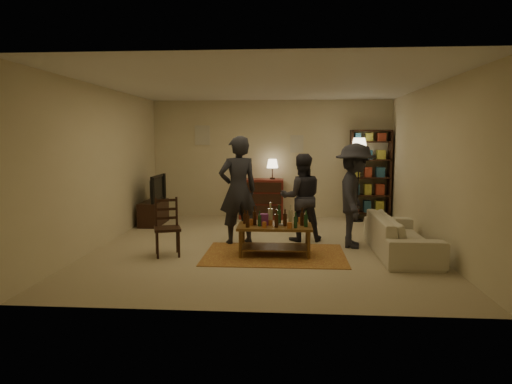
# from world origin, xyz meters

# --- Properties ---
(floor) EXTENTS (6.00, 6.00, 0.00)m
(floor) POSITION_xyz_m (0.00, 0.00, 0.00)
(floor) COLOR #C6B793
(floor) RESTS_ON ground
(room_shell) EXTENTS (6.00, 6.00, 6.00)m
(room_shell) POSITION_xyz_m (-0.65, 2.98, 1.81)
(room_shell) COLOR beige
(room_shell) RESTS_ON ground
(rug) EXTENTS (2.20, 1.50, 0.01)m
(rug) POSITION_xyz_m (0.21, -0.60, 0.01)
(rug) COLOR maroon
(rug) RESTS_ON ground
(coffee_table) EXTENTS (1.16, 0.64, 0.81)m
(coffee_table) POSITION_xyz_m (0.21, -0.60, 0.42)
(coffee_table) COLOR brown
(coffee_table) RESTS_ON ground
(dining_chair) EXTENTS (0.50, 0.50, 0.92)m
(dining_chair) POSITION_xyz_m (-1.47, -0.70, 0.48)
(dining_chair) COLOR black
(dining_chair) RESTS_ON ground
(tv_stand) EXTENTS (0.40, 1.00, 1.06)m
(tv_stand) POSITION_xyz_m (-2.44, 1.80, 0.38)
(tv_stand) COLOR black
(tv_stand) RESTS_ON ground
(dresser) EXTENTS (1.00, 0.50, 1.36)m
(dresser) POSITION_xyz_m (-0.19, 2.71, 0.48)
(dresser) COLOR maroon
(dresser) RESTS_ON ground
(bookshelf) EXTENTS (0.90, 0.34, 2.02)m
(bookshelf) POSITION_xyz_m (2.25, 2.78, 1.03)
(bookshelf) COLOR black
(bookshelf) RESTS_ON ground
(floor_lamp) EXTENTS (0.36, 0.36, 1.84)m
(floor_lamp) POSITION_xyz_m (1.95, 2.50, 1.57)
(floor_lamp) COLOR black
(floor_lamp) RESTS_ON ground
(sofa) EXTENTS (0.81, 2.08, 0.61)m
(sofa) POSITION_xyz_m (2.20, -0.40, 0.30)
(sofa) COLOR beige
(sofa) RESTS_ON ground
(person_left) EXTENTS (0.80, 0.68, 1.87)m
(person_left) POSITION_xyz_m (-0.45, 0.17, 0.93)
(person_left) COLOR #222229
(person_left) RESTS_ON ground
(person_right) EXTENTS (0.83, 0.69, 1.56)m
(person_right) POSITION_xyz_m (0.65, 0.48, 0.78)
(person_right) COLOR #2A2931
(person_right) RESTS_ON ground
(person_by_sofa) EXTENTS (0.83, 1.22, 1.75)m
(person_by_sofa) POSITION_xyz_m (1.53, 0.04, 0.87)
(person_by_sofa) COLOR #26262E
(person_by_sofa) RESTS_ON ground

